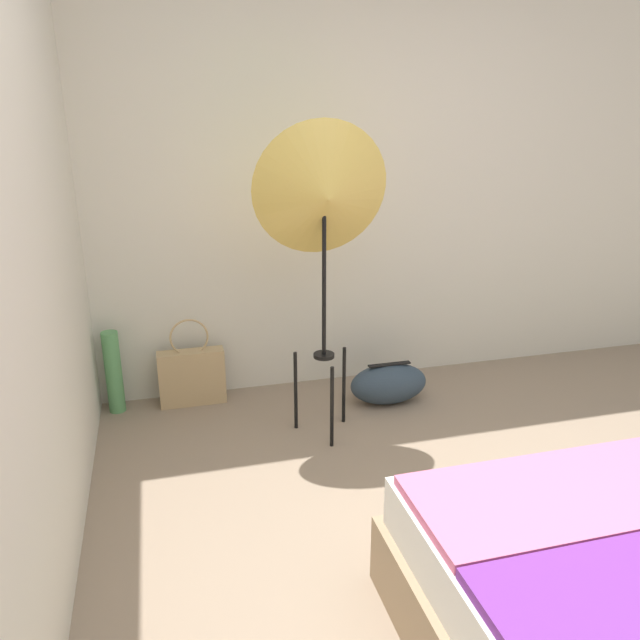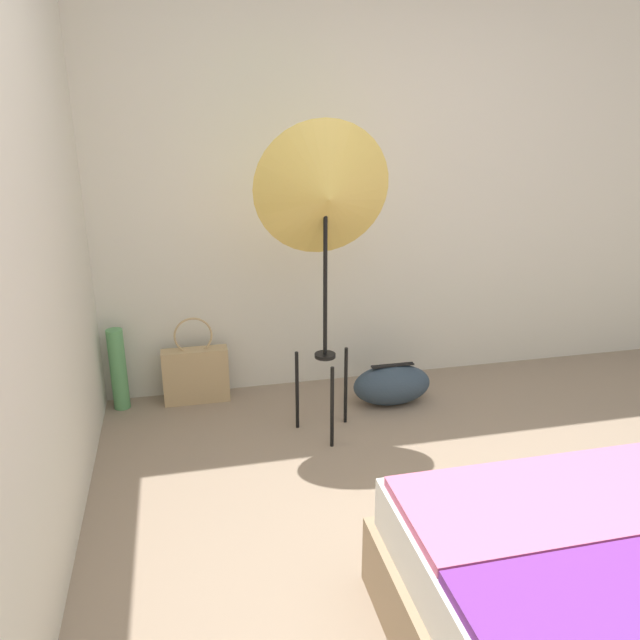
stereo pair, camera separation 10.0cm
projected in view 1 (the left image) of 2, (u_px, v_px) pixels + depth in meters
ground_plane at (507, 612)px, 2.25m from camera, size 14.00×14.00×0.00m
wall_back at (341, 180)px, 3.78m from camera, size 8.00×0.05×2.60m
wall_side_left at (37, 226)px, 2.36m from camera, size 0.05×8.00×2.60m
photo_umbrella at (324, 197)px, 3.07m from camera, size 0.70×0.32×1.68m
tote_bag at (192, 376)px, 3.77m from camera, size 0.39×0.11×0.54m
duffel_bag at (389, 384)px, 3.80m from camera, size 0.48×0.25×0.26m
paper_roll at (114, 372)px, 3.65m from camera, size 0.10×0.10×0.50m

